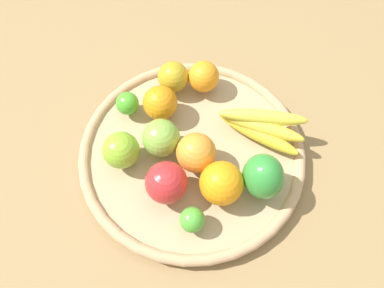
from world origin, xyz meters
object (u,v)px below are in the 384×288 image
object	(u,v)px
apple_0	(166,183)
lime_1	(127,103)
orange_1	(160,103)
apple_2	(161,138)
apple_3	(121,150)
orange_3	(196,153)
apple_1	(173,77)
orange_2	(222,183)
banana_bunch	(261,126)
orange_0	(204,76)
lime_0	(192,220)
bell_pepper	(263,176)

from	to	relation	value
apple_0	lime_1	size ratio (longest dim) A/B	1.63
orange_1	apple_2	xyz separation A→B (m)	(0.06, 0.06, 0.00)
apple_3	orange_1	size ratio (longest dim) A/B	1.01
orange_3	apple_1	size ratio (longest dim) A/B	1.15
orange_2	lime_1	world-z (taller)	orange_2
orange_1	banana_bunch	world-z (taller)	orange_1
orange_2	orange_0	world-z (taller)	orange_2
apple_0	apple_2	distance (m)	0.10
apple_3	orange_0	bearing A→B (deg)	175.62
apple_3	orange_0	world-z (taller)	apple_3
lime_1	apple_0	bearing A→B (deg)	62.64
lime_1	apple_1	bearing A→B (deg)	160.65
lime_0	lime_1	bearing A→B (deg)	-114.35
banana_bunch	apple_2	world-z (taller)	apple_2
lime_0	apple_1	size ratio (longest dim) A/B	0.69
orange_2	orange_1	size ratio (longest dim) A/B	1.14
orange_1	apple_0	distance (m)	0.18
orange_1	apple_1	size ratio (longest dim) A/B	1.07
orange_2	orange_3	distance (m)	0.08
bell_pepper	apple_2	xyz separation A→B (m)	(0.05, -0.21, -0.01)
orange_2	orange_3	xyz separation A→B (m)	(-0.02, -0.08, -0.00)
orange_2	lime_0	size ratio (longest dim) A/B	1.77
orange_3	bell_pepper	bearing A→B (deg)	103.60
orange_3	lime_1	xyz separation A→B (m)	(-0.01, -0.19, -0.01)
lime_0	lime_1	world-z (taller)	lime_1
lime_1	apple_1	size ratio (longest dim) A/B	0.72
orange_3	apple_2	distance (m)	0.08
orange_2	apple_3	xyz separation A→B (m)	(0.06, -0.20, -0.00)
orange_1	orange_2	bearing A→B (deg)	70.56
orange_0	apple_2	bearing A→B (deg)	8.47
orange_2	orange_1	xyz separation A→B (m)	(-0.07, -0.21, -0.01)
banana_bunch	bell_pepper	xyz separation A→B (m)	(0.10, 0.07, 0.02)
orange_0	apple_1	distance (m)	0.07
orange_3	apple_1	bearing A→B (deg)	-128.23
orange_2	orange_0	distance (m)	0.26
orange_1	bell_pepper	xyz separation A→B (m)	(0.02, 0.26, 0.01)
apple_3	bell_pepper	xyz separation A→B (m)	(-0.11, 0.25, 0.01)
lime_0	bell_pepper	distance (m)	0.15
apple_3	bell_pepper	bearing A→B (deg)	114.54
orange_3	apple_2	xyz separation A→B (m)	(0.01, -0.07, -0.00)
bell_pepper	apple_1	size ratio (longest dim) A/B	1.39
orange_3	apple_1	xyz separation A→B (m)	(-0.12, -0.15, -0.01)
orange_0	lime_1	bearing A→B (deg)	-31.04
bell_pepper	apple_2	size ratio (longest dim) A/B	1.24
orange_2	apple_2	distance (m)	0.15
apple_3	orange_0	distance (m)	0.24
apple_3	lime_1	xyz separation A→B (m)	(-0.10, -0.07, -0.01)
lime_0	orange_3	size ratio (longest dim) A/B	0.60
lime_0	lime_1	size ratio (longest dim) A/B	0.96
orange_3	apple_1	distance (m)	0.19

